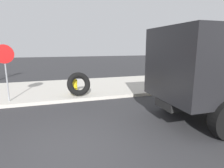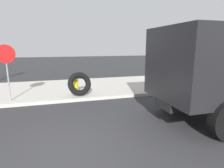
# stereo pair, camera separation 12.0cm
# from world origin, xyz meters

# --- Properties ---
(ground_plane) EXTENTS (80.00, 80.00, 0.00)m
(ground_plane) POSITION_xyz_m (0.00, 0.00, 0.00)
(ground_plane) COLOR #2D2D30
(sidewalk_curb) EXTENTS (36.00, 5.00, 0.15)m
(sidewalk_curb) POSITION_xyz_m (0.00, 6.50, 0.07)
(sidewalk_curb) COLOR #BCB7AD
(sidewalk_curb) RESTS_ON ground
(fire_hydrant) EXTENTS (0.25, 0.56, 0.74)m
(fire_hydrant) POSITION_xyz_m (0.60, 4.90, 0.54)
(fire_hydrant) COLOR yellow
(fire_hydrant) RESTS_ON sidewalk_curb
(loose_tire) EXTENTS (1.18, 0.75, 1.13)m
(loose_tire) POSITION_xyz_m (0.72, 4.47, 0.71)
(loose_tire) COLOR black
(loose_tire) RESTS_ON sidewalk_curb
(stop_sign) EXTENTS (0.76, 0.08, 2.35)m
(stop_sign) POSITION_xyz_m (-2.21, 4.49, 1.78)
(stop_sign) COLOR gray
(stop_sign) RESTS_ON sidewalk_curb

